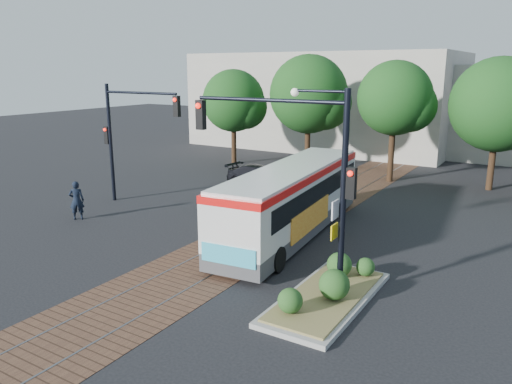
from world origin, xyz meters
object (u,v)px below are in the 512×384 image
(traffic_island, at_px, (329,289))
(parked_car, at_px, (261,177))
(signal_pole_left, at_px, (125,128))
(officer, at_px, (77,200))
(city_bus, at_px, (293,197))
(signal_pole_main, at_px, (305,159))

(traffic_island, distance_m, parked_car, 14.76)
(parked_car, bearing_deg, signal_pole_left, 154.70)
(traffic_island, xyz_separation_m, parked_car, (-9.29, 11.47, 0.29))
(officer, bearing_deg, parked_car, -154.51)
(city_bus, distance_m, signal_pole_left, 9.70)
(signal_pole_main, relative_size, officer, 3.35)
(traffic_island, relative_size, signal_pole_left, 0.87)
(signal_pole_main, distance_m, officer, 12.67)
(signal_pole_main, height_order, parked_car, signal_pole_main)
(traffic_island, height_order, signal_pole_main, signal_pole_main)
(signal_pole_main, relative_size, signal_pole_left, 1.00)
(signal_pole_left, bearing_deg, city_bus, -0.52)
(signal_pole_main, height_order, signal_pole_left, signal_pole_main)
(signal_pole_left, bearing_deg, signal_pole_main, -21.45)
(traffic_island, relative_size, signal_pole_main, 0.87)
(city_bus, height_order, signal_pole_main, signal_pole_main)
(city_bus, relative_size, signal_pole_main, 1.82)
(city_bus, bearing_deg, traffic_island, -57.46)
(traffic_island, distance_m, signal_pole_main, 3.95)
(city_bus, xyz_separation_m, signal_pole_main, (2.79, -4.72, 2.55))
(parked_car, bearing_deg, signal_pole_main, -138.40)
(city_bus, relative_size, officer, 6.09)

